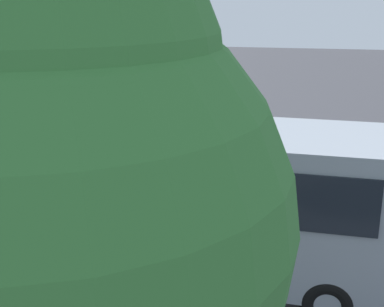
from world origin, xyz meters
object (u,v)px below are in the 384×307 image
Objects in this scene: parked_motorcycle_silver at (107,202)px; traffic_cone at (230,156)px; spectator_right at (135,174)px; stunt_motorcycle at (191,132)px; tree_left at (56,187)px; spectator_centre at (162,175)px; spectator_far_left at (230,183)px; parked_motorcycle_dark at (300,225)px; spectator_left at (197,179)px; tour_bus at (154,201)px.

traffic_cone is (-2.63, -5.11, -0.18)m from parked_motorcycle_silver.
spectator_right is at bearing 65.90° from traffic_cone.
stunt_motorcycle is 0.30× the size of tree_left.
spectator_centre reaches higher than parked_motorcycle_silver.
spectator_centre is at bearing -154.62° from parked_motorcycle_silver.
spectator_far_left is 1.82m from spectator_centre.
spectator_right is (0.73, 0.06, 0.01)m from spectator_centre.
tree_left is (-1.59, 14.02, 3.35)m from stunt_motorcycle.
spectator_far_left is 3.24m from parked_motorcycle_silver.
parked_motorcycle_silver is 4.97m from parked_motorcycle_dark.
traffic_cone is at bearing -89.26° from tree_left.
stunt_motorcycle is at bearing -68.10° from spectator_far_left.
spectator_far_left is at bearing 179.54° from spectator_left.
spectator_centre is 9.98m from tree_left.
stunt_motorcycle is (0.11, -4.71, -0.08)m from spectator_centre.
parked_motorcycle_silver and parked_motorcycle_dark have the same top height.
traffic_cone is (-1.30, -4.48, -0.78)m from spectator_centre.
spectator_right reaches higher than parked_motorcycle_silver.
tour_bus is at bearing 95.19° from stunt_motorcycle.
spectator_right is 0.28× the size of tree_left.
spectator_centre is 0.73m from spectator_right.
traffic_cone is at bearing -114.10° from spectator_right.
spectator_left reaches higher than parked_motorcycle_dark.
stunt_motorcycle is at bearing -9.41° from traffic_cone.
parked_motorcycle_dark is (-4.94, 0.52, 0.00)m from parked_motorcycle_silver.
traffic_cone is 14.37m from tree_left.
tour_bus reaches higher than spectator_centre.
spectator_centre is at bearing -17.63° from parked_motorcycle_dark.
spectator_far_left is at bearing -30.30° from parked_motorcycle_dark.
tree_left reaches higher than spectator_far_left.
tree_left reaches higher than spectator_right.
parked_motorcycle_silver is at bearing 77.20° from stunt_motorcycle.
spectator_far_left is at bearing 111.90° from stunt_motorcycle.
parked_motorcycle_silver is at bearing 43.88° from spectator_right.
tour_bus is at bearing -81.94° from tree_left.
spectator_centre is (1.82, -0.10, 0.04)m from spectator_far_left.
spectator_centre is at bearing -5.57° from spectator_left.
parked_motorcycle_dark is (-3.02, -1.92, -1.16)m from tour_bus.
parked_motorcycle_dark is at bearing 112.35° from traffic_cone.
tree_left is at bearing 99.01° from spectator_centre.
tree_left is at bearing 75.33° from parked_motorcycle_dark.
spectator_far_left is 9.79m from tree_left.
spectator_left reaches higher than traffic_cone.
parked_motorcycle_dark is at bearing 165.89° from spectator_right.
tour_bus is 5.62× the size of spectator_centre.
tree_left is at bearing 107.91° from parked_motorcycle_silver.
tour_bus is 1.56× the size of tree_left.
spectator_left is 2.43m from parked_motorcycle_silver.
spectator_centre is 4.73m from traffic_cone.
spectator_right is 4.81m from stunt_motorcycle.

